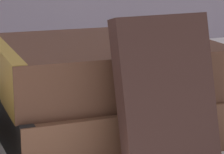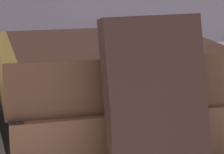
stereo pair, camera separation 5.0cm
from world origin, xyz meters
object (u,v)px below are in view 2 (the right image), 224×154
Objects in this scene: book_flat_bottom at (100,110)px; pocket_watch at (158,41)px; book_leaning_front at (157,105)px; reading_glasses at (43,99)px; book_flat_top at (99,65)px.

pocket_watch is at bearing -32.17° from book_flat_bottom.
book_leaning_front is at bearing -114.30° from pocket_watch.
book_leaning_front is 0.25m from reading_glasses.
book_leaning_front is at bearing -81.53° from book_flat_bottom.
book_flat_bottom is 0.12m from book_leaning_front.
book_flat_top is 0.06m from pocket_watch.
pocket_watch is (0.04, 0.08, 0.04)m from book_leaning_front.
book_leaning_front is 2.04× the size of pocket_watch.
pocket_watch reaches higher than book_flat_top.
book_leaning_front reaches higher than book_flat_bottom.
reading_glasses is (-0.04, 0.24, -0.06)m from book_leaning_front.
book_flat_top is at bearing 93.18° from book_flat_bottom.
book_leaning_front is 1.30× the size of reading_glasses.
book_flat_bottom is 0.13m from reading_glasses.
pocket_watch reaches higher than book_flat_bottom.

